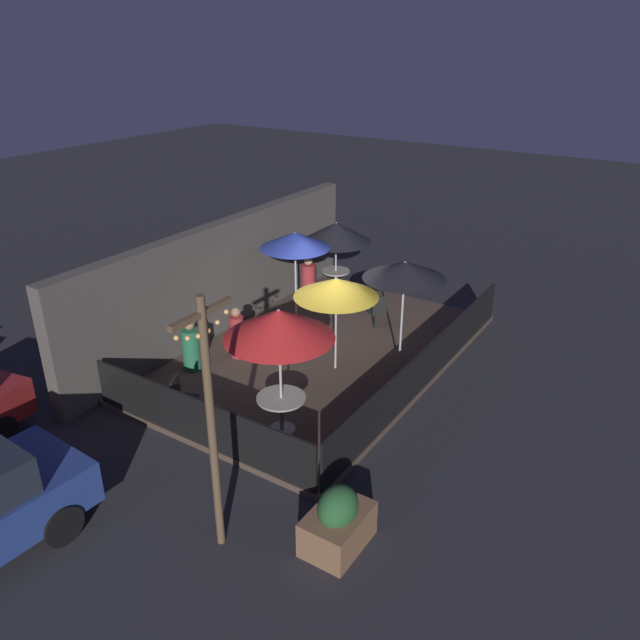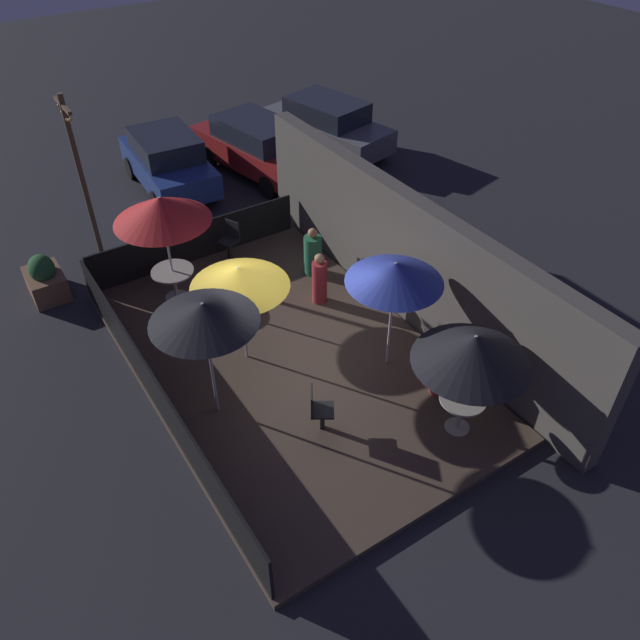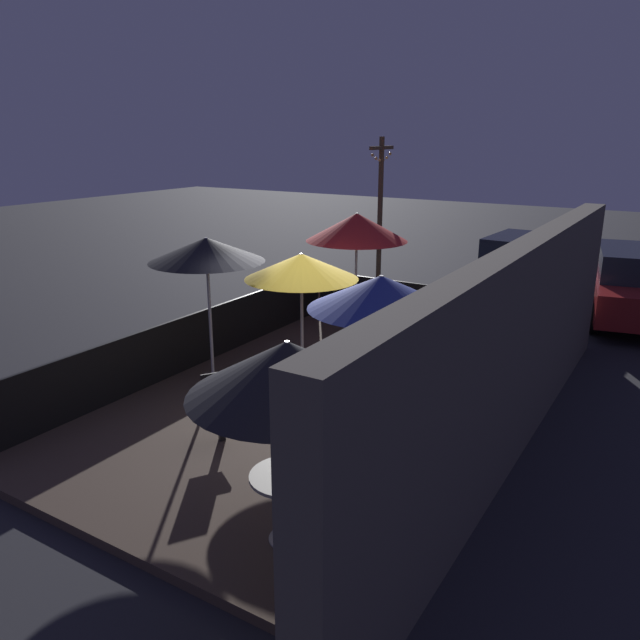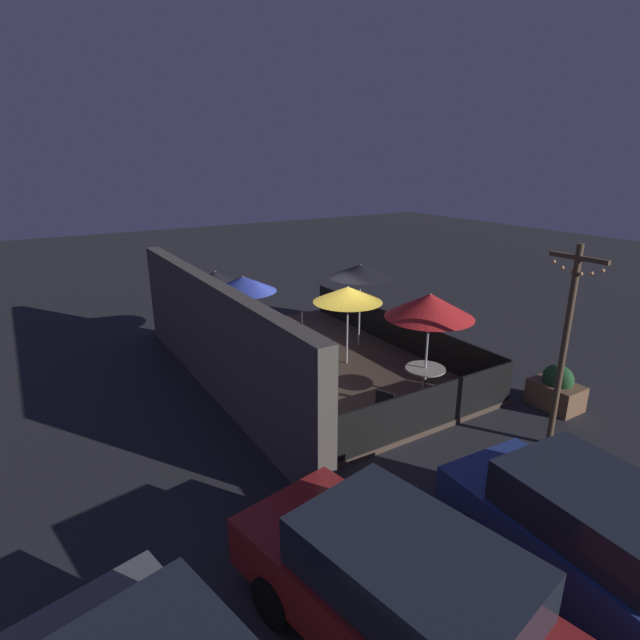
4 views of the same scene
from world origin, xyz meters
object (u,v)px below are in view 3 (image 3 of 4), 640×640
Objects in this scene: dining_table_0 at (355,308)px; parked_car_0 at (522,267)px; parked_car_1 at (634,283)px; patron_2 at (361,460)px; patio_chair_0 at (452,314)px; patio_chair_1 at (219,405)px; light_post at (380,214)px; patron_0 at (445,359)px; patio_umbrella_2 at (207,250)px; patio_umbrella_3 at (381,293)px; planter_box at (307,288)px; patio_umbrella_1 at (287,369)px; patio_umbrella_4 at (301,266)px; dining_table_1 at (289,489)px; patio_umbrella_0 at (357,227)px; patron_1 at (493,349)px.

dining_table_0 is 0.23× the size of parked_car_0.
patron_2 is at bearing -19.79° from parked_car_1.
parked_car_0 is (-4.35, 0.24, 0.21)m from patio_chair_0.
light_post is at bearing 133.65° from patio_chair_1.
patio_chair_1 is at bearing -33.43° from parked_car_1.
patron_0 is (-3.06, 2.00, 0.06)m from patio_chair_1.
patio_umbrella_2 is 9.21m from parked_car_0.
patio_umbrella_2 is 4.08m from patron_0.
patio_umbrella_3 is 2.19× the size of planter_box.
patio_umbrella_1 is 2.26× the size of patio_chair_0.
patron_0 is 6.99m from parked_car_0.
patio_umbrella_4 is 8.42m from parked_car_1.
dining_table_1 is 0.17× the size of parked_car_1.
parked_car_1 is at bearing 109.47° from light_post.
patio_umbrella_4 is (2.58, 0.40, -0.27)m from patio_umbrella_0.
dining_table_0 is 1.15× the size of dining_table_1.
patio_umbrella_1 is 1.75× the size of patron_0.
patio_umbrella_1 is at bearing 153.78° from patron_1.
patio_umbrella_2 reaches higher than parked_car_0.
dining_table_1 is (6.22, 2.64, 0.01)m from dining_table_0.
patio_chair_0 is at bearing 4.14° from patron_0.
patio_chair_1 is 0.68× the size of patron_2.
patio_umbrella_4 is 0.53× the size of light_post.
patio_chair_1 is 3.65m from patron_0.
parked_car_1 reaches higher than patron_1.
dining_table_0 is at bearing 0.00° from patio_umbrella_0.
patio_chair_0 is (-5.01, -0.86, -1.64)m from patio_umbrella_3.
dining_table_0 is at bearing 163.85° from patron_2.
patio_umbrella_4 is (-1.65, -2.21, -0.22)m from patio_umbrella_3.
patron_0 reaches higher than patio_chair_0.
patio_umbrella_2 is 1.50m from patio_umbrella_4.
parked_car_0 is at bearing 114.98° from patio_chair_1.
dining_table_1 is at bearing 167.03° from patron_0.
patio_umbrella_4 is 1.60× the size of patron_2.
patio_umbrella_1 reaches higher than patron_2.
patio_umbrella_0 is 1.86× the size of patron_2.
patio_umbrella_2 is 4.95m from patron_1.
patio_umbrella_2 reaches higher than patron_2.
patio_umbrella_1 is 1.60× the size of patron_2.
patio_chair_1 is at bearing 10.71° from light_post.
patio_umbrella_2 reaches higher than patio_chair_0.
patio_umbrella_0 reaches higher than dining_table_0.
patio_umbrella_4 reaches higher than patron_2.
dining_table_1 is 0.93m from patron_2.
patron_0 is 0.30× the size of light_post.
patio_umbrella_2 is at bearing 166.83° from patio_chair_1.
patio_umbrella_0 reaches higher than patron_0.
light_post is (-8.07, -3.83, 1.52)m from patron_2.
patio_umbrella_1 is 7.18m from patio_chair_0.
parked_car_1 is (-8.17, 5.30, -1.52)m from patio_umbrella_2.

